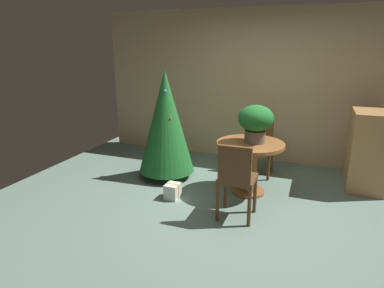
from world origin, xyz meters
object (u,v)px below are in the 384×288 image
object	(u,v)px
wooden_chair_near	(236,177)
wooden_cabinet	(367,150)
round_dining_table	(250,159)
holiday_tree	(166,122)
wooden_chair_far	(260,141)
flower_vase	(256,121)
gift_box_cream	(173,191)

from	to	relation	value
wooden_chair_near	wooden_cabinet	bearing A→B (deg)	46.17
round_dining_table	wooden_chair_near	size ratio (longest dim) A/B	0.98
holiday_tree	wooden_chair_far	bearing A→B (deg)	26.46
holiday_tree	round_dining_table	bearing A→B (deg)	-6.44
wooden_cabinet	wooden_chair_near	bearing A→B (deg)	-133.83
holiday_tree	flower_vase	bearing A→B (deg)	-4.95
wooden_chair_far	wooden_chair_near	xyz separation A→B (m)	(-0.00, -1.61, 0.01)
holiday_tree	gift_box_cream	distance (m)	1.11
wooden_chair_near	gift_box_cream	bearing A→B (deg)	164.20
wooden_chair_far	gift_box_cream	bearing A→B (deg)	-124.46
round_dining_table	gift_box_cream	distance (m)	1.14
wooden_chair_near	gift_box_cream	size ratio (longest dim) A/B	4.35
round_dining_table	gift_box_cream	xyz separation A→B (m)	(-0.92, -0.54, -0.39)
flower_vase	gift_box_cream	bearing A→B (deg)	-149.64
wooden_chair_far	holiday_tree	size ratio (longest dim) A/B	0.56
holiday_tree	gift_box_cream	size ratio (longest dim) A/B	7.69
flower_vase	gift_box_cream	xyz separation A→B (m)	(-0.97, -0.57, -0.93)
flower_vase	wooden_cabinet	size ratio (longest dim) A/B	0.45
round_dining_table	wooden_chair_far	distance (m)	0.81
flower_vase	holiday_tree	world-z (taller)	holiday_tree
holiday_tree	wooden_cabinet	world-z (taller)	holiday_tree
wooden_chair_near	holiday_tree	world-z (taller)	holiday_tree
flower_vase	wooden_chair_far	xyz separation A→B (m)	(-0.05, 0.78, -0.50)
wooden_chair_far	wooden_chair_near	size ratio (longest dim) A/B	1.00
gift_box_cream	wooden_cabinet	bearing A→B (deg)	28.48
round_dining_table	flower_vase	xyz separation A→B (m)	(0.05, 0.03, 0.53)
wooden_chair_far	gift_box_cream	distance (m)	1.69
round_dining_table	holiday_tree	xyz separation A→B (m)	(-1.32, 0.15, 0.39)
round_dining_table	flower_vase	bearing A→B (deg)	32.66
holiday_tree	gift_box_cream	world-z (taller)	holiday_tree
flower_vase	wooden_chair_near	bearing A→B (deg)	-93.30
wooden_chair_near	gift_box_cream	distance (m)	1.05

